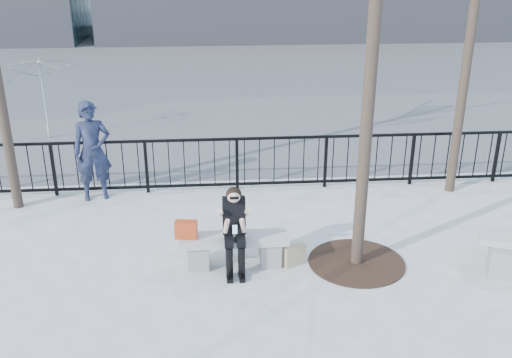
{
  "coord_description": "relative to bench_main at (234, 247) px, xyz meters",
  "views": [
    {
      "loc": [
        -0.3,
        -7.72,
        4.52
      ],
      "look_at": [
        0.4,
        0.8,
        1.1
      ],
      "focal_mm": 40.0,
      "sensor_mm": 36.0,
      "label": 1
    }
  ],
  "objects": [
    {
      "name": "railing",
      "position": [
        0.0,
        3.0,
        0.25
      ],
      "size": [
        14.0,
        0.06,
        1.1
      ],
      "color": "black",
      "rests_on": "ground"
    },
    {
      "name": "handbag",
      "position": [
        -0.72,
        0.02,
        0.33
      ],
      "size": [
        0.35,
        0.2,
        0.27
      ],
      "primitive_type": "cube",
      "rotation": [
        0.0,
        0.0,
        -0.14
      ],
      "color": "#AB3715",
      "rests_on": "bench_main"
    },
    {
      "name": "street_surface",
      "position": [
        0.0,
        15.0,
        -0.3
      ],
      "size": [
        60.0,
        23.0,
        0.01
      ],
      "primitive_type": "cube",
      "color": "#474747",
      "rests_on": "ground"
    },
    {
      "name": "bench_main",
      "position": [
        0.0,
        0.0,
        0.0
      ],
      "size": [
        1.65,
        0.46,
        0.49
      ],
      "color": "gray",
      "rests_on": "ground"
    },
    {
      "name": "standing_man",
      "position": [
        -2.57,
        2.8,
        0.67
      ],
      "size": [
        0.8,
        0.62,
        1.94
      ],
      "primitive_type": "imported",
      "rotation": [
        0.0,
        0.0,
        0.24
      ],
      "color": "black",
      "rests_on": "ground"
    },
    {
      "name": "seated_woman",
      "position": [
        0.0,
        -0.16,
        0.37
      ],
      "size": [
        0.5,
        0.64,
        1.34
      ],
      "color": "black",
      "rests_on": "ground"
    },
    {
      "name": "shopping_bag",
      "position": [
        0.92,
        -0.08,
        -0.13
      ],
      "size": [
        0.38,
        0.27,
        0.34
      ],
      "primitive_type": "cube",
      "rotation": [
        0.0,
        0.0,
        0.45
      ],
      "color": "#C4BA8B",
      "rests_on": "ground"
    },
    {
      "name": "tree_grate",
      "position": [
        1.9,
        -0.1,
        -0.29
      ],
      "size": [
        1.5,
        1.5,
        0.02
      ],
      "primitive_type": "cylinder",
      "color": "black",
      "rests_on": "ground"
    },
    {
      "name": "vendor_umbrella",
      "position": [
        -4.52,
        6.81,
        0.75
      ],
      "size": [
        2.84,
        2.87,
        2.1
      ],
      "primitive_type": "imported",
      "rotation": [
        0.0,
        0.0,
        -0.27
      ],
      "color": "yellow",
      "rests_on": "ground"
    },
    {
      "name": "ground",
      "position": [
        0.0,
        0.0,
        -0.3
      ],
      "size": [
        120.0,
        120.0,
        0.0
      ],
      "primitive_type": "plane",
      "color": "#9A9A95",
      "rests_on": "ground"
    }
  ]
}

